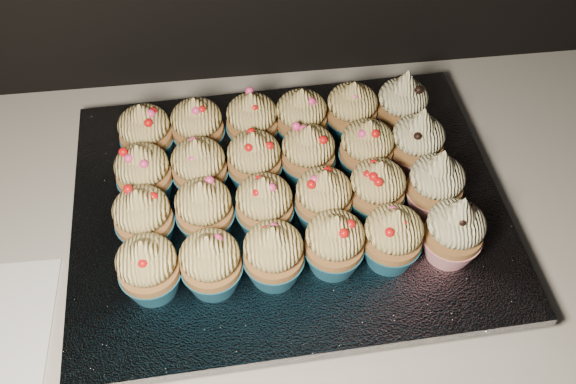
{
  "coord_description": "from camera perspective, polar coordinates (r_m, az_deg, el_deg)",
  "views": [
    {
      "loc": [
        0.02,
        1.28,
        1.51
      ],
      "look_at": [
        0.08,
        1.74,
        0.95
      ],
      "focal_mm": 40.0,
      "sensor_mm": 36.0,
      "label": 1
    }
  ],
  "objects": [
    {
      "name": "cupcake_6",
      "position": [
        0.69,
        -12.72,
        -2.24
      ],
      "size": [
        0.06,
        0.06,
        0.08
      ],
      "color": "#1A5C7B",
      "rests_on": "foil_lining"
    },
    {
      "name": "cupcake_18",
      "position": [
        0.77,
        -12.53,
        5.08
      ],
      "size": [
        0.06,
        0.06,
        0.08
      ],
      "color": "#1A5C7B",
      "rests_on": "foil_lining"
    },
    {
      "name": "cupcake_4",
      "position": [
        0.67,
        9.27,
        -4.02
      ],
      "size": [
        0.06,
        0.06,
        0.08
      ],
      "color": "#1A5C7B",
      "rests_on": "foil_lining"
    },
    {
      "name": "cupcake_16",
      "position": [
        0.74,
        6.98,
        3.79
      ],
      "size": [
        0.06,
        0.06,
        0.08
      ],
      "color": "#1A5C7B",
      "rests_on": "foil_lining"
    },
    {
      "name": "cupcake_9",
      "position": [
        0.69,
        3.16,
        -0.61
      ],
      "size": [
        0.06,
        0.06,
        0.08
      ],
      "color": "#1A5C7B",
      "rests_on": "foil_lining"
    },
    {
      "name": "cupcake_14",
      "position": [
        0.73,
        -3.01,
        2.76
      ],
      "size": [
        0.06,
        0.06,
        0.08
      ],
      "color": "#1A5C7B",
      "rests_on": "foil_lining"
    },
    {
      "name": "cupcake_22",
      "position": [
        0.79,
        5.67,
        7.16
      ],
      "size": [
        0.06,
        0.06,
        0.08
      ],
      "color": "#1A5C7B",
      "rests_on": "foil_lining"
    },
    {
      "name": "cupcake_10",
      "position": [
        0.71,
        7.89,
        0.19
      ],
      "size": [
        0.06,
        0.06,
        0.08
      ],
      "color": "#1A5C7B",
      "rests_on": "foil_lining"
    },
    {
      "name": "cupcake_0",
      "position": [
        0.66,
        -12.29,
        -6.61
      ],
      "size": [
        0.06,
        0.06,
        0.08
      ],
      "color": "#1A5C7B",
      "rests_on": "foil_lining"
    },
    {
      "name": "worktop",
      "position": [
        0.76,
        -5.43,
        -6.05
      ],
      "size": [
        2.44,
        0.64,
        0.04
      ],
      "primitive_type": "cube",
      "color": "beige",
      "rests_on": "cabinet"
    },
    {
      "name": "cupcake_8",
      "position": [
        0.69,
        -2.11,
        -1.21
      ],
      "size": [
        0.06,
        0.06,
        0.08
      ],
      "color": "#1A5C7B",
      "rests_on": "foil_lining"
    },
    {
      "name": "cupcake_21",
      "position": [
        0.77,
        1.19,
        6.58
      ],
      "size": [
        0.06,
        0.06,
        0.08
      ],
      "color": "#1A5C7B",
      "rests_on": "foil_lining"
    },
    {
      "name": "cupcake_11",
      "position": [
        0.72,
        12.98,
        0.67
      ],
      "size": [
        0.06,
        0.06,
        0.1
      ],
      "color": "red",
      "rests_on": "foil_lining"
    },
    {
      "name": "cupcake_15",
      "position": [
        0.73,
        1.8,
        3.34
      ],
      "size": [
        0.06,
        0.06,
        0.08
      ],
      "color": "#1A5C7B",
      "rests_on": "foil_lining"
    },
    {
      "name": "cupcake_23",
      "position": [
        0.8,
        10.09,
        7.61
      ],
      "size": [
        0.06,
        0.06,
        0.1
      ],
      "color": "red",
      "rests_on": "foil_lining"
    },
    {
      "name": "cupcake_19",
      "position": [
        0.77,
        -8.04,
        5.73
      ],
      "size": [
        0.06,
        0.06,
        0.08
      ],
      "color": "#1A5C7B",
      "rests_on": "foil_lining"
    },
    {
      "name": "cupcake_5",
      "position": [
        0.69,
        14.55,
        -3.38
      ],
      "size": [
        0.06,
        0.06,
        0.1
      ],
      "color": "red",
      "rests_on": "foil_lining"
    },
    {
      "name": "foil_lining",
      "position": [
        0.74,
        -0.0,
        -1.07
      ],
      "size": [
        0.5,
        0.4,
        0.01
      ],
      "primitive_type": "cube",
      "rotation": [
        0.0,
        0.0,
        0.03
      ],
      "color": "silver",
      "rests_on": "baking_tray"
    },
    {
      "name": "cupcake_17",
      "position": [
        0.76,
        11.41,
        4.31
      ],
      "size": [
        0.06,
        0.06,
        0.1
      ],
      "color": "red",
      "rests_on": "foil_lining"
    },
    {
      "name": "cupcake_3",
      "position": [
        0.66,
        4.15,
        -4.58
      ],
      "size": [
        0.06,
        0.06,
        0.08
      ],
      "color": "#1A5C7B",
      "rests_on": "foil_lining"
    },
    {
      "name": "cupcake_12",
      "position": [
        0.73,
        -12.7,
        1.58
      ],
      "size": [
        0.06,
        0.06,
        0.08
      ],
      "color": "#1A5C7B",
      "rests_on": "foil_lining"
    },
    {
      "name": "cupcake_20",
      "position": [
        0.77,
        -3.2,
        6.23
      ],
      "size": [
        0.06,
        0.06,
        0.08
      ],
      "color": "#1A5C7B",
      "rests_on": "foil_lining"
    },
    {
      "name": "cupcake_2",
      "position": [
        0.65,
        -1.29,
        -5.55
      ],
      "size": [
        0.06,
        0.06,
        0.08
      ],
      "color": "#1A5C7B",
      "rests_on": "foil_lining"
    },
    {
      "name": "cupcake_13",
      "position": [
        0.73,
        -7.88,
        2.12
      ],
      "size": [
        0.06,
        0.06,
        0.08
      ],
      "color": "#1A5C7B",
      "rests_on": "foil_lining"
    },
    {
      "name": "cupcake_1",
      "position": [
        0.65,
        -6.87,
        -6.28
      ],
      "size": [
        0.06,
        0.06,
        0.08
      ],
      "color": "#1A5C7B",
      "rests_on": "foil_lining"
    },
    {
      "name": "baking_tray",
      "position": [
        0.76,
        0.0,
        -1.86
      ],
      "size": [
        0.46,
        0.36,
        0.02
      ],
      "primitive_type": "cube",
      "rotation": [
        0.0,
        0.0,
        0.03
      ],
      "color": "black",
      "rests_on": "worktop"
    },
    {
      "name": "cupcake_7",
      "position": [
        0.69,
        -7.44,
        -1.6
      ],
      "size": [
        0.06,
        0.06,
        0.08
      ],
      "color": "#1A5C7B",
      "rests_on": "foil_lining"
    }
  ]
}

